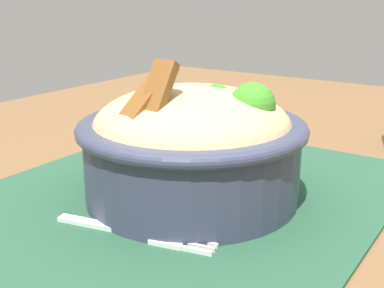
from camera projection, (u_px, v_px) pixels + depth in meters
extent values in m
cube|color=brown|center=(173.00, 215.00, 0.45)|extent=(1.39, 0.99, 0.03)
cylinder|color=brown|center=(185.00, 222.00, 1.30)|extent=(0.04, 0.04, 0.74)
cube|color=#1E422D|center=(178.00, 200.00, 0.45)|extent=(0.45, 0.34, 0.00)
cylinder|color=#2D3347|center=(192.00, 159.00, 0.44)|extent=(0.19, 0.19, 0.07)
torus|color=#2D3347|center=(192.00, 127.00, 0.43)|extent=(0.20, 0.20, 0.01)
ellipsoid|color=tan|center=(192.00, 126.00, 0.43)|extent=(0.24, 0.24, 0.07)
sphere|color=#337C20|center=(216.00, 102.00, 0.43)|extent=(0.03, 0.03, 0.03)
sphere|color=#337C20|center=(252.00, 106.00, 0.41)|extent=(0.04, 0.04, 0.04)
cylinder|color=orange|center=(191.00, 105.00, 0.44)|extent=(0.03, 0.01, 0.01)
cylinder|color=orange|center=(197.00, 109.00, 0.42)|extent=(0.02, 0.02, 0.01)
cube|color=brown|center=(145.00, 96.00, 0.39)|extent=(0.06, 0.03, 0.05)
cube|color=brown|center=(155.00, 99.00, 0.38)|extent=(0.04, 0.02, 0.06)
cube|color=silver|center=(99.00, 225.00, 0.39)|extent=(0.02, 0.07, 0.00)
cube|color=silver|center=(147.00, 234.00, 0.38)|extent=(0.01, 0.01, 0.00)
cube|color=silver|center=(170.00, 239.00, 0.37)|extent=(0.03, 0.03, 0.00)
cube|color=silver|center=(197.00, 251.00, 0.35)|extent=(0.01, 0.02, 0.00)
cube|color=silver|center=(200.00, 247.00, 0.36)|extent=(0.01, 0.02, 0.00)
cube|color=silver|center=(203.00, 243.00, 0.36)|extent=(0.01, 0.02, 0.00)
cube|color=silver|center=(205.00, 240.00, 0.37)|extent=(0.01, 0.02, 0.00)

